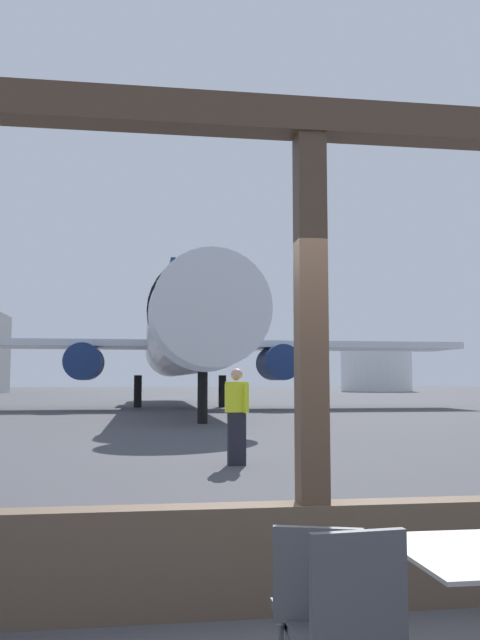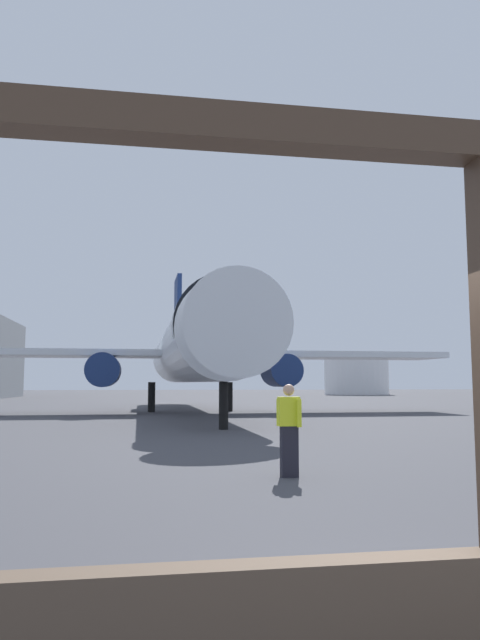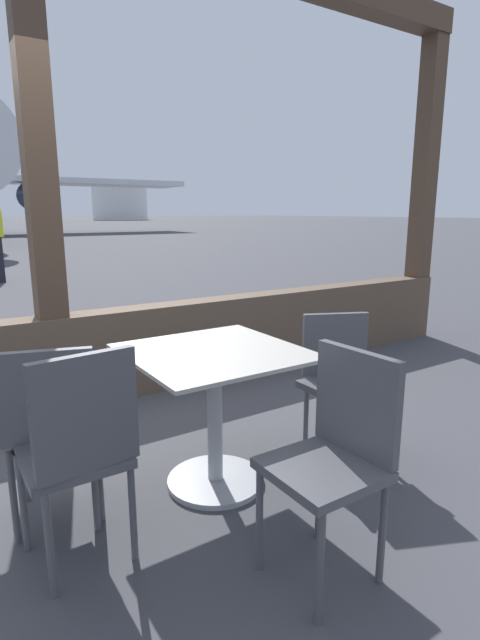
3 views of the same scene
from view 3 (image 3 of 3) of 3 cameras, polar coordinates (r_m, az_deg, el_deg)
name	(u,v)px [view 3 (image 3 of 3)]	position (r m, az deg, el deg)	size (l,w,h in m)	color
window_frame	(46,245)	(3.70, -21.72, 8.12)	(8.38, 0.24, 3.50)	brown
dining_table	(215,404)	(2.59, -2.98, -9.80)	(0.84, 0.84, 0.75)	#ADA89E
cafe_chair_window_left	(79,443)	(2.07, -18.25, -13.47)	(0.42, 0.42, 0.94)	#4C4C51
cafe_chair_window_right	(340,372)	(2.97, 11.57, -5.98)	(0.50, 0.50, 0.85)	#4C4C51
cafe_chair_aisle_left	(51,421)	(2.39, -21.20, -10.89)	(0.48, 0.48, 0.88)	#4C4C51
cafe_chair_aisle_right	(338,444)	(2.01, 11.34, -14.07)	(0.41, 0.41, 0.92)	#4C4C51
fuel_storage_tank	(120,203)	(93.87, -13.86, 13.14)	(9.76, 9.76, 5.99)	white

